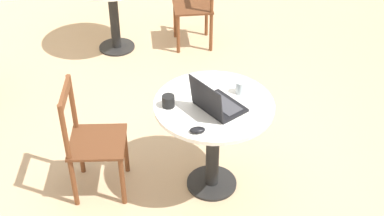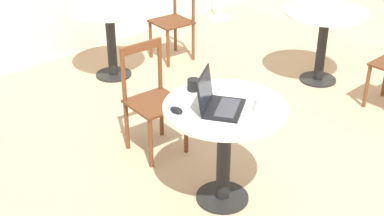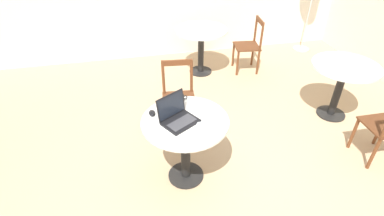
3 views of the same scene
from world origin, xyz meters
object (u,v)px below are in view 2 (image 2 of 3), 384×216
Objects in this scene: laptop at (218,102)px; drinking_glass at (260,105)px; cafe_table_mid at (324,27)px; cafe_table_near at (225,128)px; chair_near_back at (152,100)px; mug at (194,85)px; mouse at (176,110)px; cafe_table_far at (110,23)px; chair_far_right at (175,21)px.

drinking_glass is (0.17, -0.20, -0.01)m from laptop.
drinking_glass is (-2.07, -0.86, 0.21)m from cafe_table_mid.
cafe_table_near is 0.93× the size of chair_near_back.
mug is at bearing 74.96° from laptop.
mug is (-2.15, -0.35, 0.21)m from cafe_table_mid.
chair_near_back is (-2.08, 0.20, -0.15)m from cafe_table_mid.
mouse is at bearing -118.47° from chair_near_back.
laptop is (-0.07, 0.00, 0.22)m from cafe_table_near.
cafe_table_near is 0.31m from drinking_glass.
chair_far_right is (0.80, -0.10, -0.15)m from cafe_table_far.
cafe_table_mid is 2.51m from mouse.
mouse reaches higher than cafe_table_near.
cafe_table_far is 0.93× the size of chair_far_right.
laptop is at bearing -100.58° from chair_near_back.
chair_near_back is 0.66m from mug.
laptop is (-0.16, -0.85, 0.36)m from chair_near_back.
mouse is (-0.29, 0.16, 0.18)m from cafe_table_near.
laptop is 4.49× the size of drinking_glass.
chair_near_back is at bearing -114.23° from cafe_table_far.
cafe_table_mid is at bearing 16.39° from laptop.
cafe_table_mid and cafe_table_far have the same top height.
cafe_table_far is 8.20× the size of mouse.
chair_near_back is at bearing 174.59° from cafe_table_mid.
mouse is (-1.00, -2.08, 0.18)m from cafe_table_far.
cafe_table_near is 0.37m from mug.
laptop is 0.26m from drinking_glass.
chair_far_right is at bearing 47.82° from mouse.
drinking_glass is at bearing -80.43° from mug.
mouse is 0.83× the size of mug.
mug is 0.52m from drinking_glass.
cafe_table_far is 2.04× the size of laptop.
mouse is (-2.45, -0.50, 0.18)m from cafe_table_mid.
chair_far_right is at bearing 50.77° from mug.
laptop reaches higher than cafe_table_mid.
chair_far_right is 2.39m from mug.
mouse is at bearing -153.41° from mug.
cafe_table_near is 2.26m from cafe_table_mid.
cafe_table_near is at bearing -125.19° from chair_far_right.
chair_far_right is at bearing 53.57° from laptop.
mouse is at bearing -115.68° from cafe_table_far.
chair_far_right is at bearing 113.79° from cafe_table_mid.
cafe_table_near is 2.35m from cafe_table_far.
cafe_table_near is 1.00× the size of cafe_table_mid.
drinking_glass is (-1.41, -2.34, 0.36)m from chair_far_right.
mouse is 1.11× the size of drinking_glass.
cafe_table_far is at bearing 65.77° from chair_near_back.
chair_far_right is 2.76m from drinking_glass.
cafe_table_far is at bearing 70.08° from mug.
mug is at bearing -98.01° from chair_near_back.
mouse is (-0.22, 0.16, -0.03)m from laptop.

